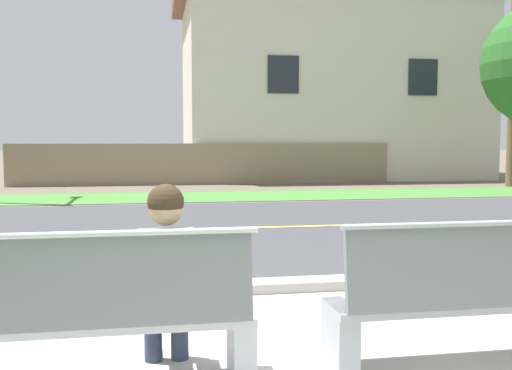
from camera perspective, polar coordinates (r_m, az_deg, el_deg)
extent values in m
plane|color=#665B4C|center=(11.37, -5.48, -3.23)|extent=(140.00, 140.00, 0.00)
cube|color=#B7B2A8|center=(4.03, 3.14, -17.59)|extent=(44.00, 3.60, 0.01)
cube|color=#ADA89E|center=(5.84, -1.22, -10.05)|extent=(44.00, 0.30, 0.11)
cube|color=#424247|center=(9.89, -4.82, -4.36)|extent=(52.00, 8.00, 0.01)
cube|color=#E0CC4C|center=(9.89, -4.82, -4.33)|extent=(48.00, 0.14, 0.01)
cube|color=#478438|center=(15.42, -6.63, -1.18)|extent=(48.00, 2.80, 0.02)
cube|color=silver|center=(3.80, -1.47, -15.44)|extent=(0.14, 0.40, 0.45)
cube|color=silver|center=(3.71, -13.92, -12.80)|extent=(1.71, 0.44, 0.05)
cube|color=slate|center=(3.44, -14.25, -9.23)|extent=(1.65, 0.12, 0.52)
cylinder|color=silver|center=(3.38, -14.35, -4.65)|extent=(1.71, 0.04, 0.04)
cube|color=#9EA0A8|center=(3.94, 8.30, -14.74)|extent=(0.14, 0.40, 0.45)
cube|color=#9EA0A8|center=(4.18, 18.83, -10.92)|extent=(1.71, 0.44, 0.05)
cube|color=slate|center=(3.95, 20.30, -7.61)|extent=(1.65, 0.12, 0.52)
cylinder|color=#9EA0A8|center=(3.90, 20.48, -3.60)|extent=(1.71, 0.04, 0.04)
cylinder|color=#333D56|center=(3.86, -10.18, -10.75)|extent=(0.15, 0.42, 0.15)
cylinder|color=#333D56|center=(3.86, -7.46, -10.71)|extent=(0.15, 0.42, 0.15)
cylinder|color=#333D56|center=(4.12, -10.11, -14.02)|extent=(0.12, 0.12, 0.43)
cube|color=black|center=(4.26, -10.07, -15.98)|extent=(0.09, 0.24, 0.07)
cylinder|color=#333D56|center=(4.13, -7.53, -13.97)|extent=(0.12, 0.12, 0.43)
cube|color=black|center=(4.26, -7.55, -15.93)|extent=(0.09, 0.24, 0.07)
cube|color=#6B7047|center=(3.62, -8.80, -8.46)|extent=(0.34, 0.20, 0.52)
cylinder|color=#6B7047|center=(3.64, -12.23, -8.12)|extent=(0.09, 0.09, 0.46)
cylinder|color=#6B7047|center=(3.65, -5.40, -8.02)|extent=(0.09, 0.09, 0.46)
sphere|color=tan|center=(3.57, -8.88, -2.31)|extent=(0.21, 0.21, 0.21)
sphere|color=#382819|center=(3.56, -8.89, -1.67)|extent=(0.22, 0.22, 0.22)
cube|color=gray|center=(19.91, -5.00, 2.09)|extent=(13.00, 0.36, 1.40)
cube|color=beige|center=(24.13, 7.09, 8.99)|extent=(11.49, 6.40, 6.87)
cube|color=brown|center=(24.71, 7.18, 17.65)|extent=(12.40, 6.91, 0.60)
cube|color=#232833|center=(20.40, 2.71, 10.82)|extent=(1.10, 0.06, 1.30)
cube|color=#232833|center=(22.09, 16.12, 10.16)|extent=(1.10, 0.06, 1.30)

